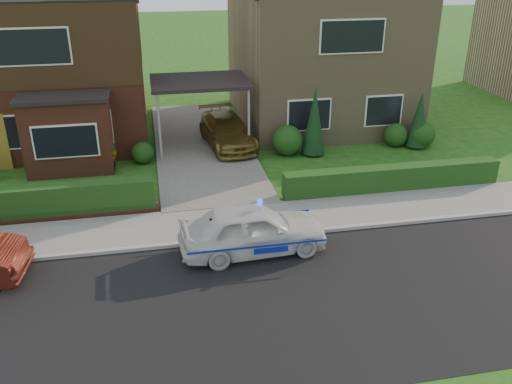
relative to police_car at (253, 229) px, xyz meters
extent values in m
plane|color=#184813|center=(-0.47, -2.40, -0.67)|extent=(120.00, 120.00, 0.00)
cube|color=black|center=(-0.47, -2.40, -0.67)|extent=(60.00, 6.00, 0.02)
cube|color=#9E9993|center=(-0.47, 0.65, -0.61)|extent=(60.00, 0.16, 0.12)
cube|color=slate|center=(-0.47, 1.70, -0.62)|extent=(60.00, 2.00, 0.10)
cube|color=#666059|center=(-0.47, 8.60, -0.61)|extent=(3.80, 12.00, 0.12)
cube|color=brown|center=(-6.27, 11.60, 2.23)|extent=(7.20, 8.00, 5.80)
cube|color=white|center=(-7.85, 7.58, 0.73)|extent=(1.80, 0.08, 1.30)
cube|color=white|center=(-4.69, 7.58, 0.73)|extent=(1.60, 0.08, 1.30)
cube|color=white|center=(-6.27, 7.58, 3.73)|extent=(2.60, 0.08, 1.30)
cube|color=black|center=(-6.27, 11.60, 3.68)|extent=(7.26, 8.06, 2.90)
cube|color=brown|center=(-5.41, 6.90, 0.68)|extent=(3.00, 1.40, 2.70)
cube|color=black|center=(-5.41, 6.90, 2.10)|extent=(3.20, 1.60, 0.14)
cube|color=#927E59|center=(5.33, 11.60, 2.23)|extent=(7.20, 8.00, 5.80)
cube|color=white|center=(3.75, 7.58, 0.73)|extent=(1.80, 0.08, 1.30)
cube|color=white|center=(6.91, 7.58, 0.73)|extent=(1.60, 0.08, 1.30)
cube|color=white|center=(5.33, 7.58, 3.73)|extent=(2.60, 0.08, 1.30)
cube|color=black|center=(-0.47, 8.60, 2.03)|extent=(3.80, 3.00, 0.14)
cylinder|color=gray|center=(-2.17, 7.20, 0.68)|extent=(0.10, 0.10, 2.70)
cylinder|color=gray|center=(1.23, 7.20, 0.68)|extent=(0.10, 0.10, 2.70)
cube|color=brown|center=(-6.27, 2.90, -0.49)|extent=(7.70, 0.25, 0.36)
cube|color=black|center=(-6.27, 3.05, -0.67)|extent=(7.50, 0.55, 0.90)
cube|color=black|center=(5.33, 2.95, -0.67)|extent=(7.50, 0.55, 0.80)
sphere|color=black|center=(-4.47, 6.90, -0.01)|extent=(1.32, 1.32, 1.32)
sphere|color=black|center=(-2.87, 7.20, -0.25)|extent=(0.84, 0.84, 0.84)
sphere|color=black|center=(2.73, 7.00, -0.07)|extent=(1.20, 1.20, 1.20)
sphere|color=black|center=(7.33, 7.10, -0.19)|extent=(0.96, 0.96, 0.96)
sphere|color=black|center=(8.33, 6.80, -0.13)|extent=(1.08, 1.08, 1.08)
cone|color=black|center=(3.73, 6.80, 0.63)|extent=(0.90, 0.90, 2.60)
cone|color=black|center=(8.13, 6.80, 0.43)|extent=(0.90, 0.90, 2.20)
imported|color=silver|center=(0.00, 0.00, 0.00)|extent=(1.83, 4.04, 1.35)
sphere|color=#193FF2|center=(0.20, 0.00, 0.75)|extent=(0.17, 0.17, 0.17)
cube|color=navy|center=(0.00, -0.80, -0.05)|extent=(3.63, 0.02, 0.05)
cube|color=navy|center=(0.00, 0.80, -0.05)|extent=(3.63, 0.01, 0.05)
ellipsoid|color=black|center=(-1.10, -0.10, 0.27)|extent=(0.22, 0.17, 0.21)
sphere|color=white|center=(-1.09, -0.16, 0.26)|extent=(0.11, 0.11, 0.11)
sphere|color=black|center=(-1.08, -0.12, 0.41)|extent=(0.13, 0.13, 0.13)
cone|color=black|center=(-1.13, -0.11, 0.48)|extent=(0.04, 0.04, 0.05)
cone|color=black|center=(-1.04, -0.11, 0.48)|extent=(0.04, 0.04, 0.05)
imported|color=brown|center=(0.53, 8.28, 0.05)|extent=(2.13, 4.32, 1.21)
imported|color=gray|center=(-3.97, 6.46, -0.25)|extent=(0.57, 0.52, 0.85)
imported|color=gray|center=(-2.97, 3.60, -0.29)|extent=(0.44, 0.44, 0.78)
camera|label=1|loc=(-2.39, -12.49, 6.98)|focal=38.00mm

